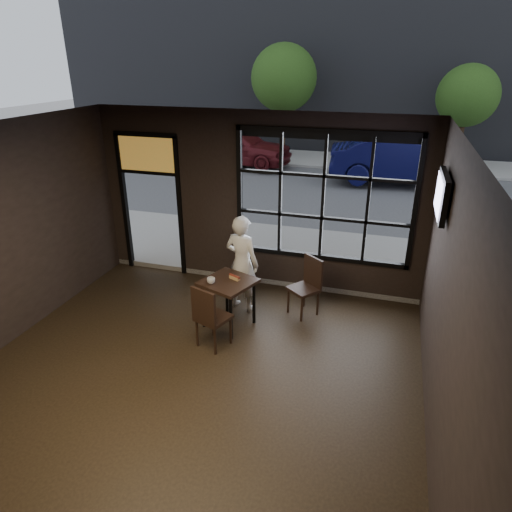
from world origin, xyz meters
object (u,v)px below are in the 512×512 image
(chair_near, at_px, (213,316))
(man, at_px, (242,263))
(cafe_table, at_px, (229,303))
(navy_car, at_px, (403,159))

(chair_near, xyz_separation_m, man, (0.05, 1.19, 0.33))
(cafe_table, distance_m, navy_car, 10.21)
(chair_near, height_order, man, man)
(chair_near, height_order, navy_car, navy_car)
(cafe_table, xyz_separation_m, chair_near, (-0.02, -0.59, 0.10))
(navy_car, bearing_deg, man, 158.94)
(cafe_table, xyz_separation_m, man, (0.03, 0.60, 0.43))
(cafe_table, relative_size, navy_car, 0.17)
(man, height_order, navy_car, man)
(cafe_table, relative_size, chair_near, 0.79)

